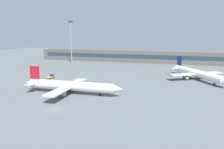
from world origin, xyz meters
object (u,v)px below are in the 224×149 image
object	(u,v)px
baggage_tug_yellow	(51,77)
floodlight_tower_west	(71,40)
airplane_near	(71,86)
airplane_mid	(197,74)

from	to	relation	value
baggage_tug_yellow	floodlight_tower_west	distance (m)	52.93
airplane_near	airplane_mid	world-z (taller)	airplane_mid
floodlight_tower_west	airplane_mid	bearing A→B (deg)	-21.13
airplane_near	baggage_tug_yellow	bearing A→B (deg)	136.10
airplane_mid	baggage_tug_yellow	xyz separation A→B (m)	(-68.07, -16.83, -2.17)
airplane_near	airplane_mid	distance (m)	59.71
airplane_mid	floodlight_tower_west	bearing A→B (deg)	158.87
baggage_tug_yellow	floodlight_tower_west	size ratio (longest dim) A/B	0.13
baggage_tug_yellow	floodlight_tower_west	world-z (taller)	floodlight_tower_west
airplane_mid	baggage_tug_yellow	distance (m)	70.15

